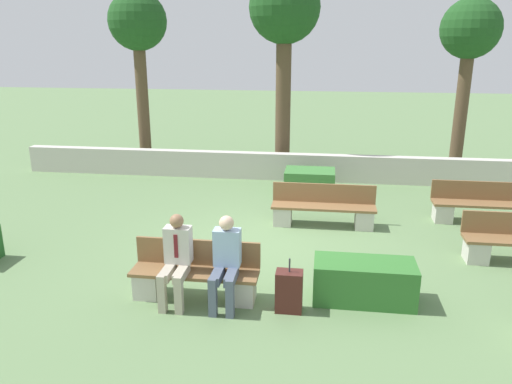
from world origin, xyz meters
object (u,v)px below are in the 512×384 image
bench_left_side (323,210)px  tree_center_right (470,37)px  bench_front (195,277)px  person_seated_man (176,256)px  bench_right_side (486,207)px  suitcase (289,291)px  tree_center_left (284,16)px  person_seated_woman (226,258)px  tree_leftmost (138,29)px

bench_left_side → tree_center_right: 7.10m
bench_front → person_seated_man: person_seated_man is taller
bench_right_side → person_seated_man: bearing=-144.9°
suitcase → tree_center_left: (-0.78, 7.79, 3.97)m
tree_center_left → tree_center_right: 5.03m
bench_front → person_seated_woman: size_ratio=1.43×
tree_leftmost → bench_front: bearing=-65.5°
person_seated_man → person_seated_woman: (0.72, 0.00, 0.01)m
bench_right_side → person_seated_man: (-5.42, -4.08, 0.38)m
bench_left_side → person_seated_man: bearing=-118.7°
person_seated_man → tree_center_right: (5.81, 8.40, 3.04)m
bench_left_side → suitcase: bench_left_side is taller
person_seated_woman → tree_leftmost: size_ratio=0.26×
bench_left_side → suitcase: size_ratio=2.64×
tree_center_left → suitcase: bearing=-84.3°
person_seated_woman → tree_leftmost: bearing=117.0°
bench_front → tree_leftmost: (-3.57, 7.83, 3.66)m
suitcase → tree_center_right: bearing=63.7°
person_seated_man → suitcase: bearing=-2.0°
person_seated_man → suitcase: person_seated_man is taller
person_seated_woman → tree_leftmost: (-4.06, 7.97, 3.26)m
person_seated_woman → suitcase: bearing=-3.7°
bench_right_side → tree_leftmost: 10.26m
person_seated_woman → suitcase: size_ratio=1.65×
bench_front → tree_leftmost: size_ratio=0.37×
person_seated_woman → tree_center_right: (5.09, 8.40, 3.03)m
bench_front → tree_center_left: tree_center_left is taller
person_seated_woman → bench_right_side: bearing=41.0°
person_seated_woman → tree_center_right: size_ratio=0.28×
tree_leftmost → bench_left_side: bearing=-39.9°
bench_left_side → bench_right_side: (3.35, 0.64, 0.00)m
bench_left_side → tree_center_left: bearing=108.2°
tree_center_left → tree_center_right: size_ratio=1.14×
person_seated_man → tree_leftmost: bearing=112.8°
tree_leftmost → tree_center_left: (4.19, -0.24, 0.29)m
tree_center_right → tree_leftmost: bearing=-177.3°
tree_center_right → person_seated_woman: bearing=-121.2°
bench_left_side → person_seated_woman: 3.71m
tree_center_right → suitcase: bearing=-116.3°
bench_right_side → tree_leftmost: size_ratio=0.43×
bench_right_side → tree_center_right: 5.53m
person_seated_woman → tree_center_right: bearing=58.8°
tree_center_left → person_seated_man: bearing=-96.3°
person_seated_woman → tree_center_left: bearing=89.1°
bench_front → tree_leftmost: bearing=114.5°
bench_left_side → bench_right_side: size_ratio=0.97×
bench_left_side → person_seated_man: person_seated_man is taller
suitcase → tree_leftmost: 10.13m
bench_front → tree_center_left: 8.58m
bench_left_side → tree_center_right: tree_center_right is taller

